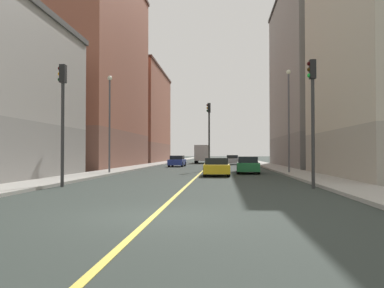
# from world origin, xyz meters

# --- Properties ---
(ground_plane) EXTENTS (400.00, 400.00, 0.00)m
(ground_plane) POSITION_xyz_m (0.00, 0.00, 0.00)
(ground_plane) COLOR #2D3530
(ground_plane) RESTS_ON ground
(sidewalk_left) EXTENTS (2.60, 168.00, 0.15)m
(sidewalk_left) POSITION_xyz_m (7.75, 49.00, 0.07)
(sidewalk_left) COLOR #9E9B93
(sidewalk_left) RESTS_ON ground
(sidewalk_right) EXTENTS (2.60, 168.00, 0.15)m
(sidewalk_right) POSITION_xyz_m (-7.75, 49.00, 0.07)
(sidewalk_right) COLOR #9E9B93
(sidewalk_right) RESTS_ON ground
(lane_center_stripe) EXTENTS (0.16, 154.00, 0.01)m
(lane_center_stripe) POSITION_xyz_m (0.00, 49.00, 0.01)
(lane_center_stripe) COLOR #E5D14C
(lane_center_stripe) RESTS_ON ground
(building_left_mid) EXTENTS (11.56, 23.91, 22.08)m
(building_left_mid) POSITION_xyz_m (14.69, 39.25, 11.05)
(building_left_mid) COLOR slate
(building_left_mid) RESTS_ON ground
(building_right_midblock) EXTENTS (11.56, 23.62, 23.78)m
(building_right_midblock) POSITION_xyz_m (-14.69, 35.61, 11.90)
(building_right_midblock) COLOR brown
(building_right_midblock) RESTS_ON ground
(building_right_distant) EXTENTS (11.56, 23.27, 16.78)m
(building_right_distant) POSITION_xyz_m (-14.69, 61.04, 8.40)
(building_right_distant) COLOR brown
(building_right_distant) RESTS_ON ground
(traffic_light_left_near) EXTENTS (0.40, 0.32, 6.06)m
(traffic_light_left_near) POSITION_xyz_m (6.04, 8.69, 3.92)
(traffic_light_left_near) COLOR #2D2D2D
(traffic_light_left_near) RESTS_ON ground
(traffic_light_right_near) EXTENTS (0.40, 0.32, 6.03)m
(traffic_light_right_near) POSITION_xyz_m (-6.07, 8.69, 3.90)
(traffic_light_right_near) COLOR #2D2D2D
(traffic_light_right_near) RESTS_ON ground
(traffic_light_median_far) EXTENTS (0.40, 0.32, 6.49)m
(traffic_light_median_far) POSITION_xyz_m (0.53, 27.91, 4.16)
(traffic_light_median_far) COLOR #2D2D2D
(traffic_light_median_far) RESTS_ON ground
(street_lamp_left_near) EXTENTS (0.36, 0.36, 8.12)m
(street_lamp_left_near) POSITION_xyz_m (7.05, 21.47, 4.99)
(street_lamp_left_near) COLOR #4C4C51
(street_lamp_left_near) RESTS_ON ground
(street_lamp_right_near) EXTENTS (0.36, 0.36, 7.62)m
(street_lamp_right_near) POSITION_xyz_m (-7.05, 20.32, 4.73)
(street_lamp_right_near) COLOR #4C4C51
(street_lamp_right_near) RESTS_ON ground
(car_green) EXTENTS (1.94, 4.48, 1.38)m
(car_green) POSITION_xyz_m (3.88, 22.41, 0.67)
(car_green) COLOR #1E6B38
(car_green) RESTS_ON ground
(car_silver) EXTENTS (1.99, 4.40, 1.38)m
(car_silver) POSITION_xyz_m (3.28, 47.26, 0.66)
(car_silver) COLOR silver
(car_silver) RESTS_ON ground
(car_yellow) EXTENTS (1.98, 4.32, 1.32)m
(car_yellow) POSITION_xyz_m (1.37, 18.83, 0.65)
(car_yellow) COLOR gold
(car_yellow) RESTS_ON ground
(car_blue) EXTENTS (1.92, 4.25, 1.36)m
(car_blue) POSITION_xyz_m (-3.73, 38.23, 0.66)
(car_blue) COLOR #23389E
(car_blue) RESTS_ON ground
(box_truck) EXTENTS (2.36, 7.92, 2.94)m
(box_truck) POSITION_xyz_m (-1.44, 55.42, 1.60)
(box_truck) COLOR beige
(box_truck) RESTS_ON ground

